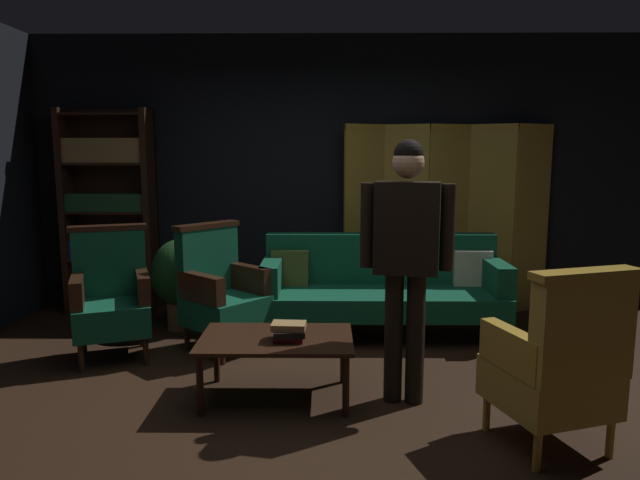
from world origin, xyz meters
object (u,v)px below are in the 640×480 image
at_px(folding_screen, 448,215).
at_px(armchair_wing_left, 111,296).
at_px(standing_figure, 406,247).
at_px(bookshelf, 109,205).
at_px(book_red_leather, 289,338).
at_px(book_black_cloth, 289,332).
at_px(coffee_table, 276,344).
at_px(potted_plant, 181,277).
at_px(velvet_couch, 382,284).
at_px(armchair_gilt_accent, 558,364).
at_px(book_tan_leather, 289,326).
at_px(armchair_wing_right, 220,291).

distance_m(folding_screen, armchair_wing_left, 3.31).
bearing_deg(folding_screen, standing_figure, -107.95).
bearing_deg(bookshelf, book_red_leather, -48.53).
bearing_deg(book_black_cloth, coffee_table, 145.99).
xyz_separation_m(potted_plant, book_red_leather, (1.09, -1.58, -0.05)).
distance_m(velvet_couch, armchair_wing_left, 2.29).
bearing_deg(armchair_wing_left, coffee_table, -29.86).
height_order(coffee_table, armchair_gilt_accent, armchair_gilt_accent).
bearing_deg(armchair_gilt_accent, velvet_couch, 109.97).
distance_m(coffee_table, book_tan_leather, 0.18).
xyz_separation_m(bookshelf, velvet_couch, (2.70, -0.74, -0.64)).
bearing_deg(armchair_wing_left, velvet_couch, 15.75).
distance_m(armchair_gilt_accent, armchair_wing_left, 3.29).
bearing_deg(velvet_couch, book_red_leather, -116.76).
xyz_separation_m(armchair_wing_right, potted_plant, (-0.46, 0.55, -0.00)).
bearing_deg(potted_plant, standing_figure, -40.40).
distance_m(folding_screen, book_red_leather, 2.77).
relative_size(coffee_table, armchair_wing_right, 0.96).
xyz_separation_m(armchair_gilt_accent, potted_plant, (-2.58, 2.18, -0.00)).
distance_m(armchair_wing_left, book_red_leather, 1.69).
bearing_deg(folding_screen, coffee_table, -125.24).
bearing_deg(velvet_couch, potted_plant, 176.53).
bearing_deg(book_red_leather, coffee_table, 145.99).
bearing_deg(velvet_couch, armchair_wing_left, -164.25).
height_order(folding_screen, velvet_couch, folding_screen).
xyz_separation_m(armchair_wing_left, potted_plant, (0.38, 0.73, -0.00)).
bearing_deg(folding_screen, book_tan_leather, -123.02).
bearing_deg(book_black_cloth, armchair_wing_right, 121.33).
xyz_separation_m(velvet_couch, book_red_leather, (-0.74, -1.47, -0.01)).
bearing_deg(velvet_couch, coffee_table, -120.41).
relative_size(folding_screen, book_black_cloth, 10.61).
distance_m(bookshelf, potted_plant, 1.23).
distance_m(coffee_table, book_black_cloth, 0.15).
xyz_separation_m(coffee_table, book_black_cloth, (0.09, -0.06, 0.10)).
bearing_deg(bookshelf, coffee_table, -49.06).
relative_size(folding_screen, book_tan_leather, 9.76).
bearing_deg(coffee_table, book_tan_leather, -34.01).
distance_m(bookshelf, standing_figure, 3.48).
distance_m(velvet_couch, armchair_gilt_accent, 2.20).
height_order(folding_screen, book_black_cloth, folding_screen).
distance_m(coffee_table, potted_plant, 1.83).
distance_m(armchair_gilt_accent, armchair_wing_right, 2.68).
relative_size(bookshelf, velvet_couch, 0.97).
relative_size(coffee_table, standing_figure, 0.59).
xyz_separation_m(coffee_table, armchair_gilt_accent, (1.58, -0.65, 0.12)).
height_order(bookshelf, book_black_cloth, bookshelf).
xyz_separation_m(folding_screen, book_tan_leather, (-1.48, -2.28, -0.47)).
bearing_deg(bookshelf, folding_screen, 1.03).
bearing_deg(standing_figure, armchair_wing_left, 159.44).
distance_m(coffee_table, book_red_leather, 0.12).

